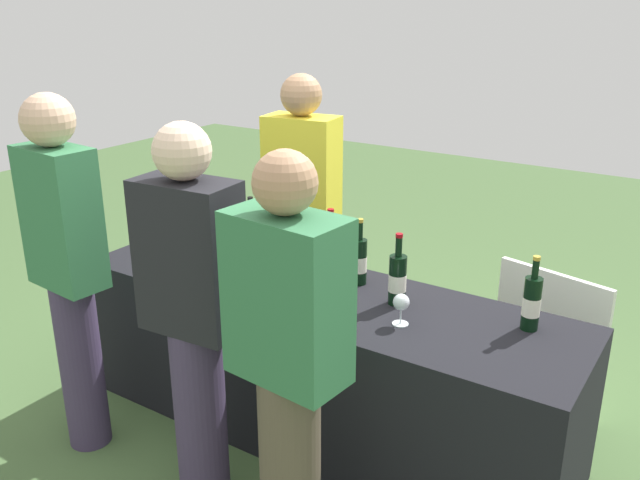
% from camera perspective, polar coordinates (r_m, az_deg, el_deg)
% --- Properties ---
extents(ground_plane, '(12.00, 12.00, 0.00)m').
position_cam_1_polar(ground_plane, '(3.47, 0.00, -15.47)').
color(ground_plane, '#476638').
extents(tasting_table, '(2.40, 0.70, 0.74)m').
position_cam_1_polar(tasting_table, '(3.27, 0.00, -10.22)').
color(tasting_table, black).
rests_on(tasting_table, ground_plane).
extents(wine_bottle_0, '(0.07, 0.07, 0.31)m').
position_cam_1_polar(wine_bottle_0, '(3.49, -7.81, 0.18)').
color(wine_bottle_0, black).
rests_on(wine_bottle_0, tasting_table).
extents(wine_bottle_1, '(0.07, 0.07, 0.33)m').
position_cam_1_polar(wine_bottle_1, '(3.45, -5.77, 0.29)').
color(wine_bottle_1, black).
rests_on(wine_bottle_1, tasting_table).
extents(wine_bottle_2, '(0.07, 0.07, 0.32)m').
position_cam_1_polar(wine_bottle_2, '(3.28, -4.12, -0.75)').
color(wine_bottle_2, black).
rests_on(wine_bottle_2, tasting_table).
extents(wine_bottle_3, '(0.08, 0.08, 0.34)m').
position_cam_1_polar(wine_bottle_3, '(3.22, 0.88, -1.06)').
color(wine_bottle_3, black).
rests_on(wine_bottle_3, tasting_table).
extents(wine_bottle_4, '(0.07, 0.07, 0.32)m').
position_cam_1_polar(wine_bottle_4, '(3.15, 3.33, -1.75)').
color(wine_bottle_4, black).
rests_on(wine_bottle_4, tasting_table).
extents(wine_bottle_5, '(0.08, 0.08, 0.32)m').
position_cam_1_polar(wine_bottle_5, '(2.96, 6.52, -3.27)').
color(wine_bottle_5, black).
rests_on(wine_bottle_5, tasting_table).
extents(wine_bottle_6, '(0.07, 0.07, 0.32)m').
position_cam_1_polar(wine_bottle_6, '(2.85, 17.34, -5.06)').
color(wine_bottle_6, black).
rests_on(wine_bottle_6, tasting_table).
extents(wine_glass_0, '(0.07, 0.07, 0.15)m').
position_cam_1_polar(wine_glass_0, '(3.22, -8.58, -1.54)').
color(wine_glass_0, silver).
rests_on(wine_glass_0, tasting_table).
extents(wine_glass_1, '(0.06, 0.06, 0.13)m').
position_cam_1_polar(wine_glass_1, '(3.15, -4.97, -2.17)').
color(wine_glass_1, silver).
rests_on(wine_glass_1, tasting_table).
extents(wine_glass_2, '(0.07, 0.07, 0.14)m').
position_cam_1_polar(wine_glass_2, '(2.94, -2.20, -3.66)').
color(wine_glass_2, silver).
rests_on(wine_glass_2, tasting_table).
extents(wine_glass_3, '(0.07, 0.07, 0.13)m').
position_cam_1_polar(wine_glass_3, '(2.79, 6.83, -5.32)').
color(wine_glass_3, silver).
rests_on(wine_glass_3, tasting_table).
extents(server_pouring, '(0.41, 0.26, 1.63)m').
position_cam_1_polar(server_pouring, '(3.72, -1.50, 2.37)').
color(server_pouring, '#3F3351').
rests_on(server_pouring, ground_plane).
extents(guest_0, '(0.36, 0.22, 1.65)m').
position_cam_1_polar(guest_0, '(3.14, -20.44, -1.84)').
color(guest_0, '#3F3351').
rests_on(guest_0, ground_plane).
extents(guest_1, '(0.40, 0.24, 1.60)m').
position_cam_1_polar(guest_1, '(2.67, -10.60, -5.79)').
color(guest_1, '#3F3351').
rests_on(guest_1, ground_plane).
extents(guest_2, '(0.43, 0.26, 1.57)m').
position_cam_1_polar(guest_2, '(2.35, -2.69, -9.92)').
color(guest_2, brown).
rests_on(guest_2, ground_plane).
extents(menu_board, '(0.58, 0.16, 0.74)m').
position_cam_1_polar(menu_board, '(3.64, 18.56, -8.02)').
color(menu_board, white).
rests_on(menu_board, ground_plane).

